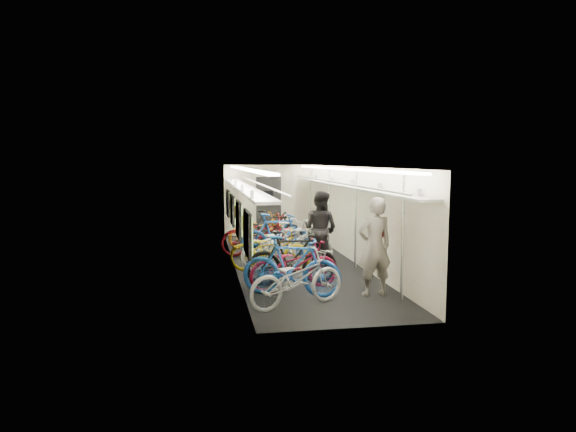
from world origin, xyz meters
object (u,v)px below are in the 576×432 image
object	(u,v)px
passenger_mid	(320,229)
backpack	(379,227)
bicycle_1	(291,266)
passenger_near	(374,246)
bicycle_0	(297,279)

from	to	relation	value
passenger_mid	backpack	bearing A→B (deg)	145.81
passenger_mid	backpack	xyz separation A→B (m)	(0.54, -2.60, 0.37)
bicycle_1	passenger_near	world-z (taller)	passenger_near
bicycle_0	passenger_near	xyz separation A→B (m)	(1.58, 0.51, 0.44)
bicycle_0	passenger_mid	size ratio (longest dim) A/B	1.03
bicycle_1	passenger_near	xyz separation A→B (m)	(1.56, -0.18, 0.37)
bicycle_1	passenger_mid	bearing A→B (deg)	-1.50
bicycle_0	backpack	xyz separation A→B (m)	(1.72, 0.66, 0.79)
bicycle_1	passenger_mid	size ratio (longest dim) A/B	1.04
backpack	bicycle_1	bearing A→B (deg)	177.43
bicycle_0	passenger_near	world-z (taller)	passenger_near
passenger_mid	backpack	distance (m)	2.68
bicycle_1	backpack	bearing A→B (deg)	-68.29
bicycle_0	passenger_mid	xyz separation A→B (m)	(1.18, 3.25, 0.42)
passenger_near	backpack	size ratio (longest dim) A/B	4.93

